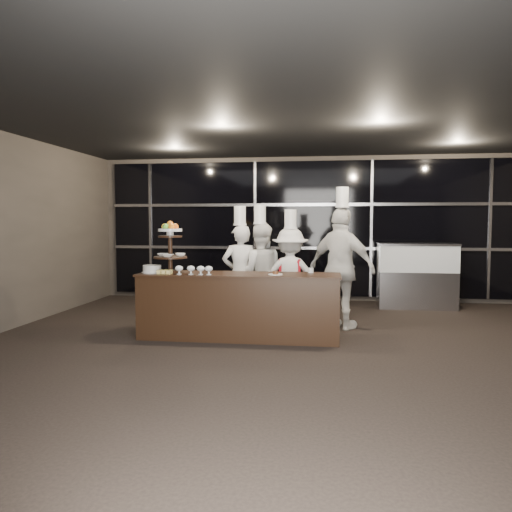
# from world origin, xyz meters

# --- Properties ---
(room) EXTENTS (10.00, 10.00, 10.00)m
(room) POSITION_xyz_m (0.00, 0.00, 1.50)
(room) COLOR black
(room) RESTS_ON ground
(window_wall) EXTENTS (8.60, 0.10, 2.80)m
(window_wall) POSITION_xyz_m (0.00, 4.94, 1.50)
(window_wall) COLOR black
(window_wall) RESTS_ON ground
(buffet_counter) EXTENTS (2.84, 0.74, 0.92)m
(buffet_counter) POSITION_xyz_m (-0.93, 1.38, 0.47)
(buffet_counter) COLOR black
(buffet_counter) RESTS_ON ground
(display_stand) EXTENTS (0.48, 0.48, 0.74)m
(display_stand) POSITION_xyz_m (-1.93, 1.38, 1.34)
(display_stand) COLOR black
(display_stand) RESTS_ON buffet_counter
(compotes) EXTENTS (0.53, 0.11, 0.12)m
(compotes) POSITION_xyz_m (-1.51, 1.16, 1.00)
(compotes) COLOR silver
(compotes) RESTS_ON buffet_counter
(layer_cake) EXTENTS (0.30, 0.30, 0.11)m
(layer_cake) POSITION_xyz_m (-2.19, 1.33, 0.97)
(layer_cake) COLOR white
(layer_cake) RESTS_ON buffet_counter
(pastry_squares) EXTENTS (0.20, 0.13, 0.05)m
(pastry_squares) POSITION_xyz_m (-1.96, 1.21, 0.95)
(pastry_squares) COLOR #E6D170
(pastry_squares) RESTS_ON buffet_counter
(small_plate) EXTENTS (0.20, 0.20, 0.05)m
(small_plate) POSITION_xyz_m (-0.40, 1.28, 0.94)
(small_plate) COLOR white
(small_plate) RESTS_ON buffet_counter
(chef_cup) EXTENTS (0.08, 0.08, 0.07)m
(chef_cup) POSITION_xyz_m (0.07, 1.63, 0.96)
(chef_cup) COLOR white
(chef_cup) RESTS_ON buffet_counter
(display_case) EXTENTS (1.45, 0.63, 1.24)m
(display_case) POSITION_xyz_m (2.01, 4.30, 0.69)
(display_case) COLOR #A5A5AA
(display_case) RESTS_ON ground
(chef_a) EXTENTS (0.69, 0.58, 1.90)m
(chef_a) POSITION_xyz_m (-1.09, 2.36, 0.83)
(chef_a) COLOR silver
(chef_a) RESTS_ON ground
(chef_b) EXTENTS (0.86, 0.71, 1.92)m
(chef_b) POSITION_xyz_m (-0.78, 2.52, 0.83)
(chef_b) COLOR white
(chef_b) RESTS_ON ground
(chef_c) EXTENTS (1.01, 0.60, 1.84)m
(chef_c) POSITION_xyz_m (-0.28, 2.45, 0.78)
(chef_c) COLOR silver
(chef_c) RESTS_ON ground
(chef_d) EXTENTS (1.18, 0.96, 2.17)m
(chef_d) POSITION_xyz_m (0.52, 2.20, 0.95)
(chef_d) COLOR silver
(chef_d) RESTS_ON ground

